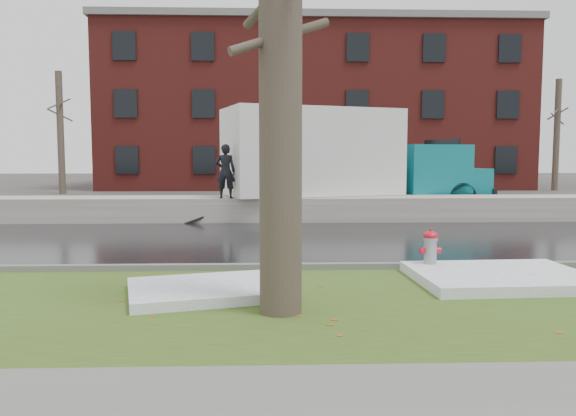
{
  "coord_description": "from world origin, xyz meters",
  "views": [
    {
      "loc": [
        -0.93,
        -8.54,
        1.97
      ],
      "look_at": [
        -0.55,
        2.13,
        1.0
      ],
      "focal_mm": 35.0,
      "sensor_mm": 36.0,
      "label": 1
    }
  ],
  "objects_px": {
    "box_truck": "(343,161)",
    "tree": "(280,42)",
    "worker": "(225,171)",
    "fire_hydrant": "(430,250)"
  },
  "relations": [
    {
      "from": "fire_hydrant",
      "to": "worker",
      "type": "relative_size",
      "value": 0.46
    },
    {
      "from": "worker",
      "to": "fire_hydrant",
      "type": "bearing_deg",
      "value": 119.9
    },
    {
      "from": "box_truck",
      "to": "tree",
      "type": "bearing_deg",
      "value": -119.06
    },
    {
      "from": "fire_hydrant",
      "to": "tree",
      "type": "xyz_separation_m",
      "value": [
        -2.54,
        -2.28,
        2.91
      ]
    },
    {
      "from": "tree",
      "to": "worker",
      "type": "height_order",
      "value": "tree"
    },
    {
      "from": "fire_hydrant",
      "to": "box_truck",
      "type": "distance_m",
      "value": 9.44
    },
    {
      "from": "box_truck",
      "to": "worker",
      "type": "xyz_separation_m",
      "value": [
        -3.74,
        -1.84,
        -0.31
      ]
    },
    {
      "from": "fire_hydrant",
      "to": "worker",
      "type": "bearing_deg",
      "value": 111.75
    },
    {
      "from": "worker",
      "to": "tree",
      "type": "bearing_deg",
      "value": 100.29
    },
    {
      "from": "fire_hydrant",
      "to": "worker",
      "type": "xyz_separation_m",
      "value": [
        -3.96,
        7.5,
        1.12
      ]
    }
  ]
}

